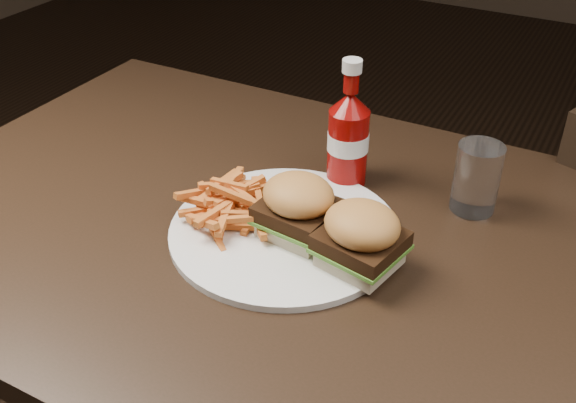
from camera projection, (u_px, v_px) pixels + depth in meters
The scene contains 7 objects.
dining_table at pixel (280, 236), 0.99m from camera, with size 1.20×0.80×0.04m, color black.
plate at pixel (285, 231), 0.96m from camera, with size 0.33×0.33×0.01m, color white.
sandwich_half_a at pixel (298, 226), 0.94m from camera, with size 0.09×0.08×0.02m, color beige.
sandwich_half_b at pixel (360, 257), 0.88m from camera, with size 0.09×0.08×0.02m, color beige.
fries_pile at pixel (230, 203), 0.97m from camera, with size 0.12×0.12×0.05m, color orange, non-canonical shape.
ketchup_bottle at pixel (348, 148), 1.05m from camera, with size 0.06×0.06×0.13m, color #7B0706.
tumbler at pixel (477, 178), 0.98m from camera, with size 0.07×0.07×0.11m, color white.
Camera 1 is at (0.39, -0.69, 1.32)m, focal length 42.00 mm.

